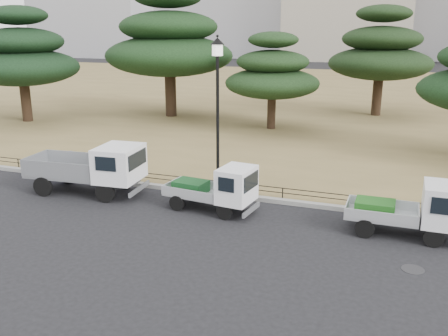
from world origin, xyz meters
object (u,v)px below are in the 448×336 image
at_px(truck_kei_front, 216,188).
at_px(tarp_pile, 62,163).
at_px(truck_kei_rear, 412,209).
at_px(truck_large, 91,166).
at_px(street_lamp, 218,89).

relative_size(truck_kei_front, tarp_pile, 2.11).
bearing_deg(tarp_pile, truck_kei_rear, -7.34).
height_order(truck_large, tarp_pile, truck_large).
relative_size(truck_large, street_lamp, 0.80).
bearing_deg(truck_kei_front, truck_kei_rear, 7.18).
relative_size(truck_kei_front, street_lamp, 0.58).
relative_size(truck_kei_rear, street_lamp, 0.58).
xyz_separation_m(truck_large, tarp_pile, (-2.75, 1.73, -0.58)).
distance_m(truck_kei_front, street_lamp, 3.69).
bearing_deg(truck_kei_rear, truck_kei_front, -179.47).
distance_m(truck_kei_front, tarp_pile, 8.11).
distance_m(truck_large, truck_kei_front, 5.14).
xyz_separation_m(truck_kei_front, truck_kei_rear, (6.33, 0.05, 0.04)).
distance_m(truck_large, truck_kei_rear, 11.47).
height_order(truck_large, street_lamp, street_lamp).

